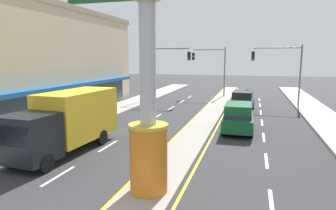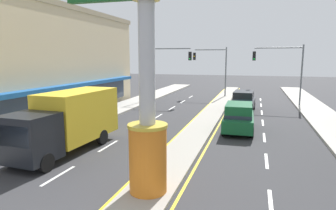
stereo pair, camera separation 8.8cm
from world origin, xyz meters
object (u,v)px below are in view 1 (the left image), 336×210
object	(u,v)px
traffic_light_left_side	(164,64)
suv_far_right_lane	(243,101)
storefront_left	(29,61)
traffic_light_right_side	(282,64)
box_truck_near_right_lane	(68,120)
traffic_light_median_far	(213,64)
district_sign	(148,89)
suv_near_left_lane	(238,117)

from	to	relation	value
traffic_light_left_side	suv_far_right_lane	world-z (taller)	traffic_light_left_side
storefront_left	traffic_light_right_side	xyz separation A→B (m)	(21.63, 10.38, -0.36)
traffic_light_left_side	box_truck_near_right_lane	bearing A→B (deg)	-88.86
traffic_light_right_side	box_truck_near_right_lane	distance (m)	22.54
traffic_light_right_side	box_truck_near_right_lane	size ratio (longest dim) A/B	0.89
traffic_light_left_side	traffic_light_median_far	size ratio (longest dim) A/B	1.00
traffic_light_right_side	box_truck_near_right_lane	world-z (taller)	traffic_light_right_side
suv_far_right_lane	storefront_left	bearing A→B (deg)	-161.44
traffic_light_right_side	storefront_left	bearing A→B (deg)	-154.37
traffic_light_left_side	traffic_light_median_far	xyz separation A→B (m)	(4.62, 5.81, -0.05)
storefront_left	district_sign	bearing A→B (deg)	-38.19
district_sign	traffic_light_median_far	xyz separation A→B (m)	(-1.55, 27.90, 0.35)
suv_far_right_lane	suv_near_left_lane	bearing A→B (deg)	-89.97
traffic_light_median_far	district_sign	bearing A→B (deg)	-86.82
storefront_left	traffic_light_left_side	xyz separation A→B (m)	(9.29, 9.93, -0.36)
storefront_left	traffic_light_left_side	distance (m)	13.61
district_sign	traffic_light_right_side	bearing A→B (deg)	74.69
suv_far_right_lane	suv_near_left_lane	distance (m)	7.76
district_sign	suv_far_right_lane	bearing A→B (deg)	81.94
storefront_left	box_truck_near_right_lane	bearing A→B (deg)	-41.53
suv_near_left_lane	traffic_light_median_far	bearing A→B (deg)	103.33
district_sign	suv_near_left_lane	xyz separation A→B (m)	(2.58, 10.46, -2.86)
traffic_light_right_side	suv_near_left_lane	xyz separation A→B (m)	(-3.58, -12.08, -3.26)
suv_far_right_lane	traffic_light_median_far	bearing A→B (deg)	113.08
traffic_light_left_side	traffic_light_right_side	world-z (taller)	same
storefront_left	traffic_light_right_side	size ratio (longest dim) A/B	3.76
traffic_light_median_far	storefront_left	bearing A→B (deg)	-131.46
storefront_left	suv_near_left_lane	world-z (taller)	storefront_left
traffic_light_median_far	box_truck_near_right_lane	world-z (taller)	traffic_light_median_far
suv_far_right_lane	traffic_light_left_side	bearing A→B (deg)	156.10
district_sign	suv_near_left_lane	bearing A→B (deg)	76.12
traffic_light_right_side	traffic_light_median_far	xyz separation A→B (m)	(-7.72, 5.37, -0.05)
box_truck_near_right_lane	suv_far_right_lane	size ratio (longest dim) A/B	1.50
traffic_light_left_side	traffic_light_median_far	distance (m)	7.42
suv_far_right_lane	district_sign	bearing A→B (deg)	-98.06
traffic_light_left_side	storefront_left	bearing A→B (deg)	-133.09
storefront_left	box_truck_near_right_lane	world-z (taller)	storefront_left
district_sign	box_truck_near_right_lane	bearing A→B (deg)	148.13
traffic_light_left_side	traffic_light_right_side	distance (m)	12.34
traffic_light_median_far	suv_near_left_lane	distance (m)	18.21
traffic_light_right_side	box_truck_near_right_lane	xyz separation A→B (m)	(-11.97, -18.93, -2.55)
box_truck_near_right_lane	suv_far_right_lane	world-z (taller)	box_truck_near_right_lane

